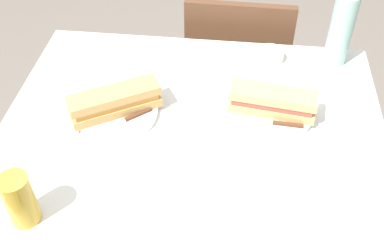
{
  "coord_description": "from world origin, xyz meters",
  "views": [
    {
      "loc": [
        -0.1,
        0.9,
        1.63
      ],
      "look_at": [
        0.0,
        0.0,
        0.78
      ],
      "focal_mm": 43.93,
      "sensor_mm": 36.0,
      "label": 1
    }
  ],
  "objects_px": {
    "plate_near": "(117,113)",
    "plate_far": "(271,113)",
    "knife_near": "(126,120)",
    "beer_glass": "(20,200)",
    "dining_table": "(192,157)",
    "water_bottle": "(342,28)",
    "olive_bowl": "(270,55)",
    "chair_near": "(236,73)",
    "baguette_sandwich_far": "(273,101)",
    "knife_far": "(273,123)",
    "baguette_sandwich_near": "(115,101)"
  },
  "relations": [
    {
      "from": "dining_table",
      "to": "beer_glass",
      "type": "xyz_separation_m",
      "value": [
        0.33,
        0.34,
        0.19
      ]
    },
    {
      "from": "baguette_sandwich_far",
      "to": "beer_glass",
      "type": "relative_size",
      "value": 1.8
    },
    {
      "from": "water_bottle",
      "to": "olive_bowl",
      "type": "bearing_deg",
      "value": 3.22
    },
    {
      "from": "baguette_sandwich_far",
      "to": "plate_far",
      "type": "bearing_deg",
      "value": 0.0
    },
    {
      "from": "dining_table",
      "to": "baguette_sandwich_near",
      "type": "distance_m",
      "value": 0.27
    },
    {
      "from": "dining_table",
      "to": "baguette_sandwich_far",
      "type": "height_order",
      "value": "baguette_sandwich_far"
    },
    {
      "from": "dining_table",
      "to": "chair_near",
      "type": "xyz_separation_m",
      "value": [
        -0.11,
        -0.61,
        -0.15
      ]
    },
    {
      "from": "chair_near",
      "to": "baguette_sandwich_far",
      "type": "xyz_separation_m",
      "value": [
        -0.1,
        0.54,
        0.33
      ]
    },
    {
      "from": "olive_bowl",
      "to": "chair_near",
      "type": "bearing_deg",
      "value": -70.32
    },
    {
      "from": "baguette_sandwich_far",
      "to": "beer_glass",
      "type": "distance_m",
      "value": 0.68
    },
    {
      "from": "baguette_sandwich_near",
      "to": "dining_table",
      "type": "bearing_deg",
      "value": 174.94
    },
    {
      "from": "baguette_sandwich_near",
      "to": "beer_glass",
      "type": "bearing_deg",
      "value": 71.21
    },
    {
      "from": "chair_near",
      "to": "baguette_sandwich_far",
      "type": "distance_m",
      "value": 0.64
    },
    {
      "from": "plate_near",
      "to": "olive_bowl",
      "type": "relative_size",
      "value": 2.56
    },
    {
      "from": "plate_near",
      "to": "plate_far",
      "type": "bearing_deg",
      "value": -173.41
    },
    {
      "from": "knife_near",
      "to": "beer_glass",
      "type": "xyz_separation_m",
      "value": [
        0.16,
        0.32,
        0.05
      ]
    },
    {
      "from": "plate_far",
      "to": "water_bottle",
      "type": "bearing_deg",
      "value": -125.88
    },
    {
      "from": "plate_near",
      "to": "plate_far",
      "type": "relative_size",
      "value": 1.0
    },
    {
      "from": "chair_near",
      "to": "olive_bowl",
      "type": "xyz_separation_m",
      "value": [
        -0.1,
        0.28,
        0.29
      ]
    },
    {
      "from": "knife_near",
      "to": "water_bottle",
      "type": "xyz_separation_m",
      "value": [
        -0.58,
        -0.36,
        0.1
      ]
    },
    {
      "from": "plate_far",
      "to": "knife_far",
      "type": "xyz_separation_m",
      "value": [
        -0.0,
        0.05,
        0.01
      ]
    },
    {
      "from": "plate_far",
      "to": "olive_bowl",
      "type": "bearing_deg",
      "value": -89.48
    },
    {
      "from": "knife_near",
      "to": "baguette_sandwich_near",
      "type": "bearing_deg",
      "value": -46.59
    },
    {
      "from": "dining_table",
      "to": "plate_near",
      "type": "bearing_deg",
      "value": -5.06
    },
    {
      "from": "plate_far",
      "to": "water_bottle",
      "type": "distance_m",
      "value": 0.36
    },
    {
      "from": "chair_near",
      "to": "knife_far",
      "type": "xyz_separation_m",
      "value": [
        -0.11,
        0.59,
        0.29
      ]
    },
    {
      "from": "plate_near",
      "to": "knife_near",
      "type": "height_order",
      "value": "knife_near"
    },
    {
      "from": "olive_bowl",
      "to": "water_bottle",
      "type": "bearing_deg",
      "value": -176.78
    },
    {
      "from": "knife_near",
      "to": "plate_far",
      "type": "bearing_deg",
      "value": -167.56
    },
    {
      "from": "dining_table",
      "to": "plate_near",
      "type": "distance_m",
      "value": 0.25
    },
    {
      "from": "plate_near",
      "to": "baguette_sandwich_near",
      "type": "bearing_deg",
      "value": 90.0
    },
    {
      "from": "chair_near",
      "to": "water_bottle",
      "type": "distance_m",
      "value": 0.57
    },
    {
      "from": "plate_far",
      "to": "olive_bowl",
      "type": "distance_m",
      "value": 0.26
    },
    {
      "from": "dining_table",
      "to": "beer_glass",
      "type": "height_order",
      "value": "beer_glass"
    },
    {
      "from": "knife_near",
      "to": "knife_far",
      "type": "distance_m",
      "value": 0.39
    },
    {
      "from": "dining_table",
      "to": "knife_near",
      "type": "relative_size",
      "value": 7.12
    },
    {
      "from": "chair_near",
      "to": "plate_near",
      "type": "relative_size",
      "value": 3.73
    },
    {
      "from": "knife_near",
      "to": "water_bottle",
      "type": "relative_size",
      "value": 0.48
    },
    {
      "from": "baguette_sandwich_far",
      "to": "knife_far",
      "type": "height_order",
      "value": "baguette_sandwich_far"
    },
    {
      "from": "chair_near",
      "to": "water_bottle",
      "type": "relative_size",
      "value": 2.78
    },
    {
      "from": "baguette_sandwich_near",
      "to": "knife_far",
      "type": "distance_m",
      "value": 0.43
    },
    {
      "from": "knife_near",
      "to": "baguette_sandwich_far",
      "type": "distance_m",
      "value": 0.4
    },
    {
      "from": "knife_near",
      "to": "baguette_sandwich_far",
      "type": "relative_size",
      "value": 0.61
    },
    {
      "from": "knife_far",
      "to": "olive_bowl",
      "type": "distance_m",
      "value": 0.31
    },
    {
      "from": "plate_near",
      "to": "baguette_sandwich_far",
      "type": "relative_size",
      "value": 0.95
    },
    {
      "from": "dining_table",
      "to": "water_bottle",
      "type": "relative_size",
      "value": 3.39
    },
    {
      "from": "dining_table",
      "to": "knife_near",
      "type": "xyz_separation_m",
      "value": [
        0.18,
        0.02,
        0.14
      ]
    },
    {
      "from": "plate_far",
      "to": "baguette_sandwich_far",
      "type": "relative_size",
      "value": 0.95
    },
    {
      "from": "beer_glass",
      "to": "baguette_sandwich_far",
      "type": "bearing_deg",
      "value": -143.27
    },
    {
      "from": "plate_far",
      "to": "beer_glass",
      "type": "relative_size",
      "value": 1.71
    }
  ]
}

